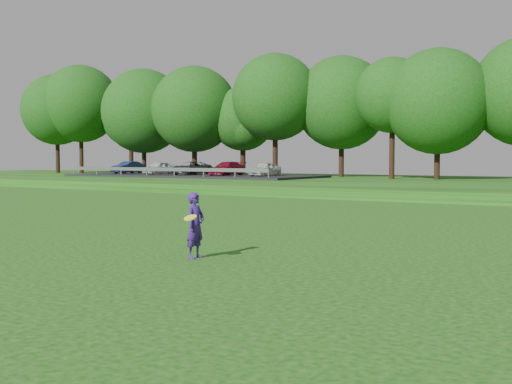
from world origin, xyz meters
The scene contains 6 objects.
ground centered at (0.00, 0.00, 0.00)m, with size 140.00×140.00×0.00m, color #113D0B.
berm centered at (0.00, 34.00, 0.30)m, with size 130.00×30.00×0.60m, color #113D0B.
walking_path centered at (0.00, 20.00, 0.02)m, with size 130.00×1.60×0.04m, color gray.
treeline centered at (0.00, 38.00, 8.10)m, with size 104.00×7.00×15.00m, color #104711, non-canonical shape.
parking_lot centered at (-23.84, 32.81, 1.03)m, with size 24.00×9.00×1.38m.
woman centered at (4.14, -1.35, 0.75)m, with size 0.54×0.84×1.50m.
Camera 1 is at (13.22, -12.61, 2.26)m, focal length 45.00 mm.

